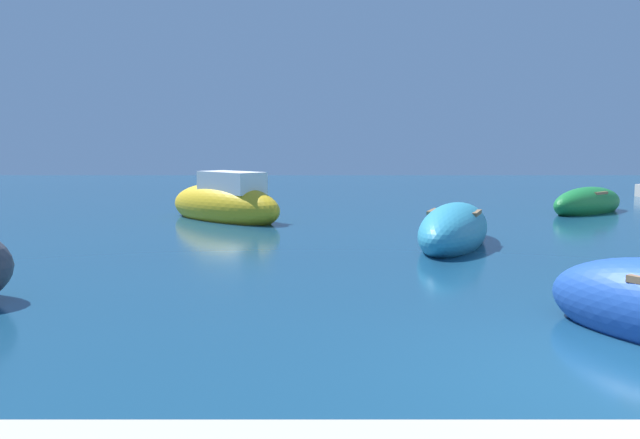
{
  "coord_description": "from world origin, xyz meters",
  "views": [
    {
      "loc": [
        -3.02,
        -6.04,
        2.21
      ],
      "look_at": [
        -2.99,
        9.96,
        0.39
      ],
      "focal_mm": 38.19,
      "sensor_mm": 36.0,
      "label": 1
    }
  ],
  "objects": [
    {
      "name": "moored_boat_3",
      "position": [
        -5.75,
        13.36,
        0.45
      ],
      "size": [
        4.29,
        4.32,
        1.7
      ],
      "rotation": [
        0.0,
        0.0,
        2.35
      ],
      "color": "gold",
      "rests_on": "ground"
    },
    {
      "name": "moored_boat_2",
      "position": [
        5.45,
        15.33,
        0.29
      ],
      "size": [
        3.51,
        3.31,
        1.05
      ],
      "rotation": [
        0.0,
        0.0,
        0.73
      ],
      "color": "#197233",
      "rests_on": "ground"
    },
    {
      "name": "moored_boat_0",
      "position": [
        -0.13,
        8.46,
        0.33
      ],
      "size": [
        2.69,
        4.37,
        1.18
      ],
      "rotation": [
        0.0,
        0.0,
        1.21
      ],
      "color": "teal",
      "rests_on": "ground"
    }
  ]
}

